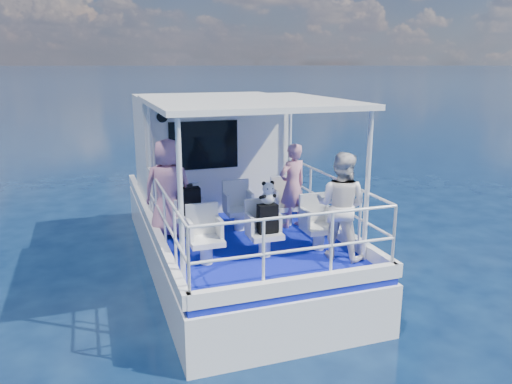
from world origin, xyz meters
The scene contains 20 objects.
ground centered at (0.00, 0.00, 0.00)m, with size 2000.00×2000.00×0.00m, color #061532.
hull centered at (0.00, 1.00, 0.00)m, with size 3.00×7.00×1.60m, color white.
deck centered at (0.00, 1.00, 0.85)m, with size 2.90×6.90×0.10m, color #091085.
cabin centered at (0.00, 2.30, 2.00)m, with size 2.85×2.00×2.20m, color white.
canopy centered at (0.00, -0.20, 3.14)m, with size 3.00×3.20×0.08m, color white.
canopy_posts centered at (0.00, -0.25, 2.00)m, with size 2.77×2.97×2.20m.
railings centered at (0.00, -0.58, 1.40)m, with size 2.84×3.59×1.00m, color white, non-canonical shape.
seat_port_fwd centered at (-0.90, 0.20, 1.09)m, with size 0.48×0.46×0.38m, color white.
seat_center_fwd centered at (0.00, 0.20, 1.09)m, with size 0.48×0.46×0.38m, color white.
seat_stbd_fwd centered at (0.90, 0.20, 1.09)m, with size 0.48×0.46×0.38m, color white.
seat_port_aft centered at (-0.90, -1.10, 1.09)m, with size 0.48×0.46×0.38m, color white.
seat_center_aft centered at (0.00, -1.10, 1.09)m, with size 0.48×0.46×0.38m, color white.
seat_stbd_aft centered at (0.90, -1.10, 1.09)m, with size 0.48×0.46×0.38m, color white.
passenger_port_fwd centered at (-1.20, 0.29, 1.72)m, with size 0.62×0.44×1.65m, color #C37E9E.
passenger_stbd_fwd centered at (0.94, 0.07, 1.65)m, with size 0.54×0.36×1.49m, color pink.
passenger_stbd_aft centered at (1.05, -1.49, 1.70)m, with size 0.78×0.61×1.60m, color white.
backpack_port centered at (-0.87, 0.18, 1.51)m, with size 0.35×0.19×0.45m, color black.
backpack_center centered at (0.03, -1.13, 1.50)m, with size 0.29×0.16×0.44m, color black.
compact_camera centered at (-0.87, 0.17, 1.77)m, with size 0.11×0.06×0.06m, color black.
panda centered at (0.05, -1.10, 1.89)m, with size 0.22×0.19×0.34m, color white, non-canonical shape.
Camera 1 is at (-2.41, -7.75, 3.72)m, focal length 35.00 mm.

